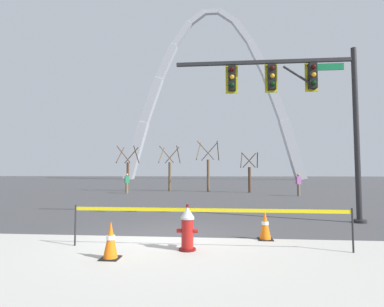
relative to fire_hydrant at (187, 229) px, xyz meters
name	(u,v)px	position (x,y,z in m)	size (l,w,h in m)	color
ground_plane	(168,237)	(-0.65, 1.29, -0.47)	(240.00, 240.00, 0.00)	#3D3D3F
fire_hydrant	(187,229)	(0.00, 0.00, 0.00)	(0.46, 0.48, 0.99)	#5E0F0D
caution_tape_barrier	(208,219)	(0.43, 0.13, 0.19)	(6.11, 0.10, 0.93)	#232326
traffic_cone_by_hydrant	(111,240)	(-1.42, -0.76, -0.11)	(0.36, 0.36, 0.73)	black
traffic_cone_mid_sidewalk	(265,225)	(1.83, 1.15, -0.11)	(0.36, 0.36, 0.73)	black
traffic_signal_gantry	(303,98)	(3.64, 4.01, 3.80)	(6.42, 0.44, 6.00)	#232326
monument_arch	(212,103)	(-0.65, 65.62, 18.42)	(44.37, 2.30, 43.17)	#B2B5BC
tree_far_left	(128,171)	(-7.48, 19.63, 1.34)	(1.87, 1.88, 4.06)	#473323
tree_left_mid	(170,171)	(-3.71, 20.04, 1.35)	(1.88, 1.89, 4.08)	brown
tree_center_left	(208,169)	(-0.19, 19.39, 1.49)	(2.03, 2.04, 4.41)	brown
tree_center_right	(249,175)	(3.29, 18.62, 1.02)	(1.56, 1.57, 3.35)	#473323
pedestrian_walking_left	(298,185)	(6.38, 15.22, 0.35)	(0.39, 0.31, 1.59)	brown
pedestrian_standing_center	(127,183)	(-6.61, 16.67, 0.35)	(0.39, 0.37, 1.59)	brown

